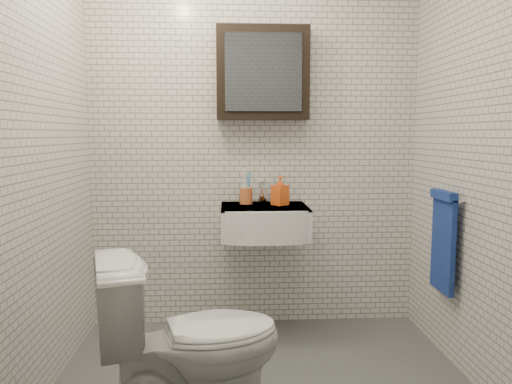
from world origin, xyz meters
TOP-DOWN VIEW (x-y plane):
  - room_shell at (0.00, 0.00)m, footprint 2.22×2.02m
  - washbasin at (0.05, 0.73)m, footprint 0.55×0.50m
  - faucet at (0.05, 0.93)m, footprint 0.06×0.20m
  - mirror_cabinet at (0.05, 0.93)m, footprint 0.60×0.15m
  - towel_rail at (1.04, 0.35)m, footprint 0.09×0.30m
  - toothbrush_cup at (-0.06, 0.88)m, footprint 0.10×0.10m
  - soap_bottle at (0.16, 0.81)m, footprint 0.12×0.12m
  - toilet at (-0.34, -0.27)m, footprint 0.88×0.64m

SIDE VIEW (x-z plane):
  - toilet at x=-0.34m, z-range 0.00..0.80m
  - towel_rail at x=1.04m, z-range 0.43..1.01m
  - washbasin at x=0.05m, z-range 0.66..0.86m
  - toothbrush_cup at x=-0.06m, z-range 0.79..1.03m
  - faucet at x=0.05m, z-range 0.84..0.99m
  - soap_bottle at x=0.16m, z-range 0.85..1.04m
  - room_shell at x=0.00m, z-range 0.21..2.72m
  - mirror_cabinet at x=0.05m, z-range 1.40..2.00m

